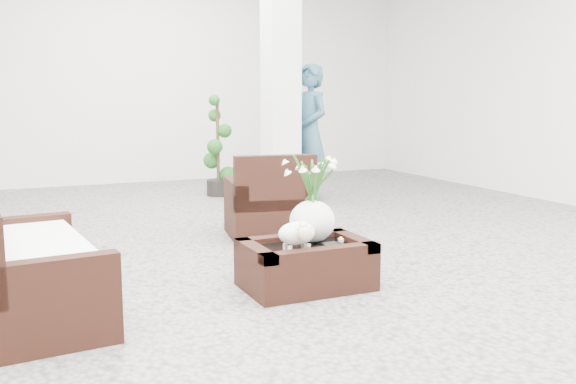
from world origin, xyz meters
name	(u,v)px	position (x,y,z in m)	size (l,w,h in m)	color
ground	(283,264)	(0.00, 0.00, 0.00)	(11.00, 11.00, 0.00)	gray
column	(281,66)	(1.20, 2.80, 1.75)	(0.40, 0.40, 3.50)	white
coffee_table	(306,267)	(-0.12, -0.68, 0.16)	(0.90, 0.60, 0.31)	black
sheep_figurine	(297,236)	(-0.24, -0.78, 0.42)	(0.28, 0.23, 0.21)	white
planter_narcissus	(312,189)	(-0.02, -0.58, 0.71)	(0.44, 0.44, 0.80)	white
tealight	(341,240)	(0.18, -0.66, 0.33)	(0.04, 0.04, 0.03)	white
armchair	(268,194)	(0.30, 1.05, 0.42)	(0.78, 0.75, 0.84)	black
loveseat	(35,256)	(-1.95, -0.52, 0.39)	(1.47, 0.71, 0.79)	black
topiary	(218,147)	(0.64, 3.69, 0.68)	(0.36, 0.36, 1.36)	#1B4B18
shopper	(309,133)	(1.63, 2.85, 0.90)	(0.65, 0.43, 1.79)	#325D70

